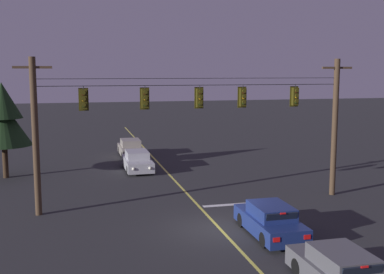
{
  "coord_description": "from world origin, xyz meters",
  "views": [
    {
      "loc": [
        -6.22,
        -19.73,
        7.04
      ],
      "look_at": [
        0.0,
        5.22,
        3.47
      ],
      "focal_mm": 44.64,
      "sensor_mm": 36.0,
      "label": 1
    }
  ],
  "objects_px": {
    "tree_verge_near": "(3,117)",
    "traffic_light_left_inner": "(145,99)",
    "traffic_light_rightmost": "(295,96)",
    "car_waiting_near_lane": "(270,221)",
    "car_oncoming_lead": "(137,161)",
    "car_waiting_second_near": "(340,272)",
    "traffic_light_leftmost": "(84,99)",
    "car_oncoming_trailing": "(131,148)",
    "traffic_light_centre": "(200,98)",
    "traffic_light_right_inner": "(243,97)"
  },
  "relations": [
    {
      "from": "traffic_light_left_inner",
      "to": "car_waiting_second_near",
      "type": "distance_m",
      "value": 12.92
    },
    {
      "from": "traffic_light_right_inner",
      "to": "car_waiting_near_lane",
      "type": "distance_m",
      "value": 7.48
    },
    {
      "from": "traffic_light_left_inner",
      "to": "car_waiting_second_near",
      "type": "height_order",
      "value": "traffic_light_left_inner"
    },
    {
      "from": "traffic_light_right_inner",
      "to": "traffic_light_left_inner",
      "type": "bearing_deg",
      "value": 180.0
    },
    {
      "from": "traffic_light_leftmost",
      "to": "tree_verge_near",
      "type": "distance_m",
      "value": 10.58
    },
    {
      "from": "car_oncoming_lead",
      "to": "car_waiting_near_lane",
      "type": "bearing_deg",
      "value": -75.91
    },
    {
      "from": "traffic_light_centre",
      "to": "tree_verge_near",
      "type": "relative_size",
      "value": 0.19
    },
    {
      "from": "car_oncoming_lead",
      "to": "car_waiting_second_near",
      "type": "bearing_deg",
      "value": -79.37
    },
    {
      "from": "car_oncoming_lead",
      "to": "tree_verge_near",
      "type": "distance_m",
      "value": 9.43
    },
    {
      "from": "traffic_light_centre",
      "to": "car_waiting_second_near",
      "type": "distance_m",
      "value": 12.19
    },
    {
      "from": "car_oncoming_trailing",
      "to": "car_waiting_second_near",
      "type": "bearing_deg",
      "value": -82.17
    },
    {
      "from": "traffic_light_leftmost",
      "to": "car_oncoming_trailing",
      "type": "distance_m",
      "value": 16.57
    },
    {
      "from": "traffic_light_rightmost",
      "to": "car_waiting_near_lane",
      "type": "distance_m",
      "value": 8.33
    },
    {
      "from": "tree_verge_near",
      "to": "traffic_light_left_inner",
      "type": "bearing_deg",
      "value": -48.88
    },
    {
      "from": "traffic_light_rightmost",
      "to": "car_oncoming_lead",
      "type": "distance_m",
      "value": 13.04
    },
    {
      "from": "traffic_light_left_inner",
      "to": "car_oncoming_trailing",
      "type": "distance_m",
      "value": 16.11
    },
    {
      "from": "traffic_light_centre",
      "to": "traffic_light_right_inner",
      "type": "height_order",
      "value": "same"
    },
    {
      "from": "traffic_light_rightmost",
      "to": "car_waiting_second_near",
      "type": "xyz_separation_m",
      "value": [
        -3.65,
        -10.98,
        -5.01
      ]
    },
    {
      "from": "traffic_light_rightmost",
      "to": "traffic_light_leftmost",
      "type": "bearing_deg",
      "value": 180.0
    },
    {
      "from": "car_waiting_second_near",
      "to": "traffic_light_centre",
      "type": "bearing_deg",
      "value": 99.07
    },
    {
      "from": "car_waiting_second_near",
      "to": "tree_verge_near",
      "type": "relative_size",
      "value": 0.69
    },
    {
      "from": "traffic_light_centre",
      "to": "car_waiting_near_lane",
      "type": "height_order",
      "value": "traffic_light_centre"
    },
    {
      "from": "tree_verge_near",
      "to": "car_waiting_near_lane",
      "type": "bearing_deg",
      "value": -49.53
    },
    {
      "from": "car_oncoming_trailing",
      "to": "traffic_light_right_inner",
      "type": "bearing_deg",
      "value": -74.52
    },
    {
      "from": "traffic_light_leftmost",
      "to": "car_waiting_second_near",
      "type": "relative_size",
      "value": 0.28
    },
    {
      "from": "traffic_light_leftmost",
      "to": "car_waiting_near_lane",
      "type": "relative_size",
      "value": 0.28
    },
    {
      "from": "car_waiting_near_lane",
      "to": "car_oncoming_trailing",
      "type": "bearing_deg",
      "value": 99.64
    },
    {
      "from": "car_oncoming_trailing",
      "to": "traffic_light_rightmost",
      "type": "bearing_deg",
      "value": -64.6
    },
    {
      "from": "traffic_light_leftmost",
      "to": "tree_verge_near",
      "type": "xyz_separation_m",
      "value": [
        -4.99,
        9.19,
        -1.63
      ]
    },
    {
      "from": "car_waiting_near_lane",
      "to": "tree_verge_near",
      "type": "height_order",
      "value": "tree_verge_near"
    },
    {
      "from": "traffic_light_right_inner",
      "to": "car_waiting_second_near",
      "type": "distance_m",
      "value": 12.08
    },
    {
      "from": "traffic_light_leftmost",
      "to": "traffic_light_rightmost",
      "type": "relative_size",
      "value": 1.0
    },
    {
      "from": "traffic_light_rightmost",
      "to": "car_waiting_near_lane",
      "type": "relative_size",
      "value": 0.28
    },
    {
      "from": "car_waiting_near_lane",
      "to": "car_oncoming_lead",
      "type": "xyz_separation_m",
      "value": [
        -3.75,
        14.95,
        -0.0
      ]
    },
    {
      "from": "car_waiting_near_lane",
      "to": "car_oncoming_lead",
      "type": "bearing_deg",
      "value": 104.09
    },
    {
      "from": "traffic_light_centre",
      "to": "traffic_light_right_inner",
      "type": "distance_m",
      "value": 2.37
    },
    {
      "from": "traffic_light_left_inner",
      "to": "car_waiting_near_lane",
      "type": "relative_size",
      "value": 0.28
    },
    {
      "from": "traffic_light_leftmost",
      "to": "car_waiting_second_near",
      "type": "xyz_separation_m",
      "value": [
        7.63,
        -10.98,
        -5.01
      ]
    },
    {
      "from": "car_oncoming_lead",
      "to": "car_waiting_second_near",
      "type": "height_order",
      "value": "same"
    },
    {
      "from": "traffic_light_leftmost",
      "to": "car_waiting_near_lane",
      "type": "distance_m",
      "value": 10.61
    },
    {
      "from": "car_waiting_near_lane",
      "to": "tree_verge_near",
      "type": "relative_size",
      "value": 0.69
    },
    {
      "from": "car_waiting_near_lane",
      "to": "tree_verge_near",
      "type": "xyz_separation_m",
      "value": [
        -12.55,
        14.71,
        3.38
      ]
    },
    {
      "from": "traffic_light_right_inner",
      "to": "car_oncoming_trailing",
      "type": "distance_m",
      "value": 16.63
    },
    {
      "from": "traffic_light_right_inner",
      "to": "car_oncoming_lead",
      "type": "distance_m",
      "value": 11.57
    },
    {
      "from": "traffic_light_centre",
      "to": "car_oncoming_lead",
      "type": "relative_size",
      "value": 0.28
    },
    {
      "from": "traffic_light_leftmost",
      "to": "car_waiting_second_near",
      "type": "height_order",
      "value": "traffic_light_leftmost"
    },
    {
      "from": "traffic_light_left_inner",
      "to": "car_waiting_near_lane",
      "type": "distance_m",
      "value": 8.72
    },
    {
      "from": "traffic_light_rightmost",
      "to": "car_oncoming_trailing",
      "type": "height_order",
      "value": "traffic_light_rightmost"
    },
    {
      "from": "traffic_light_leftmost",
      "to": "traffic_light_left_inner",
      "type": "bearing_deg",
      "value": 0.0
    },
    {
      "from": "traffic_light_leftmost",
      "to": "traffic_light_centre",
      "type": "relative_size",
      "value": 1.0
    }
  ]
}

